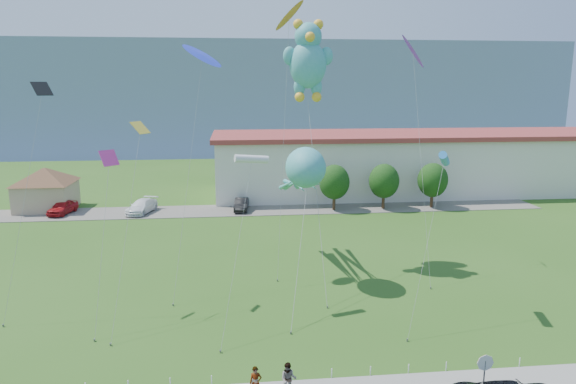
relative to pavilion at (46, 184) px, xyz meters
The scene contains 25 objects.
ground 45.05m from the pavilion, 57.72° to the right, with size 160.00×160.00×0.00m, color #2B5417.
parking_strip 24.37m from the pavilion, ahead, with size 70.00×6.00×0.06m, color #59544C.
hill_ridge 85.96m from the pavilion, 73.69° to the left, with size 160.00×50.00×25.00m, color slate.
pavilion is the anchor object (origin of this frame).
warehouse 50.37m from the pavilion, ahead, with size 61.00×15.00×8.20m.
stop_sign 53.90m from the pavilion, 51.56° to the right, with size 0.80×0.07×2.50m.
rope_fence 46.13m from the pavilion, 58.59° to the right, with size 26.05×0.05×0.50m.
tree_near 34.24m from the pavilion, ahead, with size 3.60×3.60×5.47m.
tree_mid 40.20m from the pavilion, ahead, with size 3.60×3.60×5.47m.
tree_far 46.18m from the pavilion, ahead, with size 3.60×3.60×5.47m.
pedestrian_left 46.92m from the pavilion, 60.46° to the right, with size 0.57×0.38×1.58m, color gray.
pedestrian_right 47.60m from the pavilion, 58.76° to the right, with size 0.78×0.61×1.61m, color gray.
parked_car_red 4.39m from the pavilion, 46.51° to the right, with size 1.84×4.57×1.56m, color #B5161B.
parked_car_white 12.20m from the pavilion, 15.35° to the right, with size 2.12×5.21×1.51m, color white.
parked_car_black 23.39m from the pavilion, ahead, with size 1.50×4.31×1.42m, color black.
octopus_kite 37.27m from the pavilion, 42.01° to the right, with size 3.51×15.76×10.15m.
teddy_bear_kite 38.02m from the pavilion, 37.40° to the right, with size 3.93×10.86×19.49m.
small_kite_pink 33.68m from the pavilion, 64.17° to the right, with size 1.29×5.54×10.43m.
small_kite_blue 33.18m from the pavilion, 48.69° to the right, with size 3.03×7.70×17.33m.
small_kite_orange 37.06m from the pavilion, 35.67° to the right, with size 2.58×7.55×20.74m.
small_kite_yellow 33.79m from the pavilion, 60.72° to the right, with size 1.83×7.54×12.21m.
small_kite_cyan 48.12m from the pavilion, 42.07° to the right, with size 3.63×5.36×10.43m.
small_kite_purple 44.62m from the pavilion, 29.38° to the right, with size 1.80×8.78×17.92m.
small_kite_white 38.52m from the pavilion, 51.86° to the right, with size 2.39×7.64×10.30m.
small_kite_black 31.66m from the pavilion, 70.50° to the right, with size 3.02×4.35×14.71m.
Camera 1 is at (-1.65, -24.39, 14.41)m, focal length 32.00 mm.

